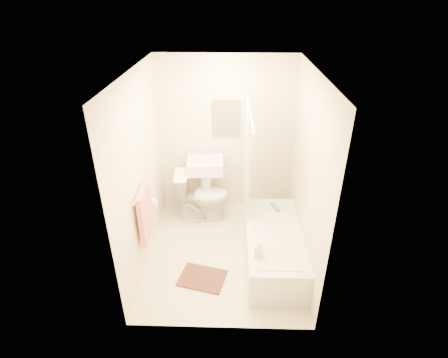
{
  "coord_description": "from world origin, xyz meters",
  "views": [
    {
      "loc": [
        0.12,
        -3.68,
        3.17
      ],
      "look_at": [
        0.0,
        0.25,
        1.0
      ],
      "focal_mm": 28.0,
      "sensor_mm": 36.0,
      "label": 1
    }
  ],
  "objects_px": {
    "sink": "(206,184)",
    "bathtub": "(273,246)",
    "soap_bottle": "(259,249)",
    "bath_mat": "(202,278)",
    "toilet": "(202,196)"
  },
  "relations": [
    {
      "from": "sink",
      "to": "bathtub",
      "type": "bearing_deg",
      "value": -50.99
    },
    {
      "from": "soap_bottle",
      "to": "bathtub",
      "type": "bearing_deg",
      "value": 62.91
    },
    {
      "from": "bath_mat",
      "to": "toilet",
      "type": "bearing_deg",
      "value": 94.56
    },
    {
      "from": "sink",
      "to": "soap_bottle",
      "type": "xyz_separation_m",
      "value": [
        0.72,
        -1.52,
        0.03
      ]
    },
    {
      "from": "bath_mat",
      "to": "soap_bottle",
      "type": "relative_size",
      "value": 2.76
    },
    {
      "from": "bath_mat",
      "to": "soap_bottle",
      "type": "distance_m",
      "value": 0.86
    },
    {
      "from": "soap_bottle",
      "to": "toilet",
      "type": "bearing_deg",
      "value": 119.33
    },
    {
      "from": "bath_mat",
      "to": "soap_bottle",
      "type": "height_order",
      "value": "soap_bottle"
    },
    {
      "from": "bathtub",
      "to": "bath_mat",
      "type": "xyz_separation_m",
      "value": [
        -0.9,
        -0.38,
        -0.21
      ]
    },
    {
      "from": "toilet",
      "to": "sink",
      "type": "xyz_separation_m",
      "value": [
        0.05,
        0.15,
        0.12
      ]
    },
    {
      "from": "bathtub",
      "to": "bath_mat",
      "type": "bearing_deg",
      "value": -157.22
    },
    {
      "from": "sink",
      "to": "bathtub",
      "type": "distance_m",
      "value": 1.46
    },
    {
      "from": "toilet",
      "to": "soap_bottle",
      "type": "relative_size",
      "value": 4.0
    },
    {
      "from": "sink",
      "to": "soap_bottle",
      "type": "height_order",
      "value": "sink"
    },
    {
      "from": "bathtub",
      "to": "soap_bottle",
      "type": "bearing_deg",
      "value": -117.09
    }
  ]
}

